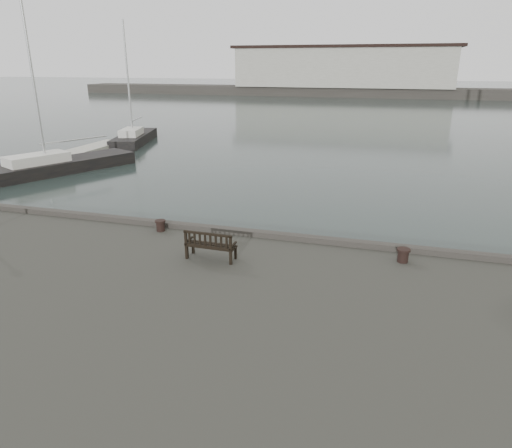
{
  "coord_description": "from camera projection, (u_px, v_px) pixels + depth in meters",
  "views": [
    {
      "loc": [
        3.31,
        -13.59,
        6.92
      ],
      "look_at": [
        -0.5,
        -0.5,
        2.1
      ],
      "focal_mm": 32.0,
      "sensor_mm": 36.0,
      "label": 1
    }
  ],
  "objects": [
    {
      "name": "breakwater",
      "position": [
        358.0,
        76.0,
        98.53
      ],
      "size": [
        140.0,
        9.5,
        12.2
      ],
      "color": "#383530",
      "rests_on": "ground"
    },
    {
      "name": "bench",
      "position": [
        211.0,
        250.0,
        13.13
      ],
      "size": [
        1.48,
        0.54,
        0.84
      ],
      "rotation": [
        0.0,
        0.0,
        -0.03
      ],
      "color": "black",
      "rests_on": "quay"
    },
    {
      "name": "bollard_right",
      "position": [
        403.0,
        255.0,
        12.96
      ],
      "size": [
        0.41,
        0.41,
        0.4
      ],
      "primitive_type": "cylinder",
      "rotation": [
        0.0,
        0.0,
        0.08
      ],
      "color": "black",
      "rests_on": "quay"
    },
    {
      "name": "bollard_left",
      "position": [
        161.0,
        226.0,
        15.37
      ],
      "size": [
        0.43,
        0.43,
        0.37
      ],
      "primitive_type": "cylinder",
      "rotation": [
        0.0,
        0.0,
        0.24
      ],
      "color": "black",
      "rests_on": "quay"
    },
    {
      "name": "ground",
      "position": [
        274.0,
        279.0,
        15.48
      ],
      "size": [
        400.0,
        400.0,
        0.0
      ],
      "primitive_type": "plane",
      "color": "black",
      "rests_on": "ground"
    },
    {
      "name": "pontoon",
      "position": [
        15.0,
        171.0,
        29.73
      ],
      "size": [
        2.0,
        24.0,
        0.5
      ],
      "primitive_type": "cube",
      "color": "#B0AFA3",
      "rests_on": "ground"
    },
    {
      "name": "yacht_d",
      "position": [
        135.0,
        140.0,
        41.91
      ],
      "size": [
        4.58,
        8.96,
        11.02
      ],
      "rotation": [
        0.0,
        0.0,
        0.28
      ],
      "color": "black",
      "rests_on": "ground"
    },
    {
      "name": "yacht_c",
      "position": [
        55.0,
        169.0,
        30.41
      ],
      "size": [
        6.9,
        10.93,
        14.4
      ],
      "rotation": [
        0.0,
        0.0,
        -0.43
      ],
      "color": "black",
      "rests_on": "ground"
    }
  ]
}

